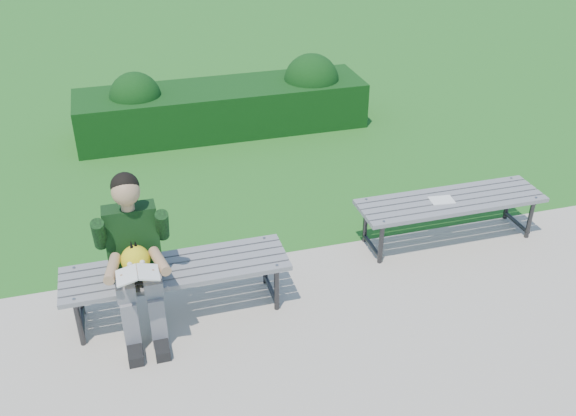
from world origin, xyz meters
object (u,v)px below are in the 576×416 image
bench_right (451,204)px  paper_sheet (442,200)px  seated_boy (135,254)px  hedge (228,104)px  bench_left (176,272)px

bench_right → paper_sheet: (-0.10, -0.00, 0.06)m
bench_right → paper_sheet: size_ratio=7.61×
seated_boy → paper_sheet: (2.85, 0.48, -0.24)m
hedge → paper_sheet: bearing=-67.1°
seated_boy → paper_sheet: 2.90m
hedge → paper_sheet: hedge is taller
hedge → paper_sheet: size_ratio=15.98×
bench_right → paper_sheet: bench_right is taller
seated_boy → paper_sheet: seated_boy is taller
bench_left → seated_boy: seated_boy is taller
hedge → paper_sheet: 3.58m
bench_left → paper_sheet: bench_left is taller
hedge → bench_right: size_ratio=2.10×
seated_boy → paper_sheet: bearing=9.5°
bench_right → bench_left: bearing=-171.7°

